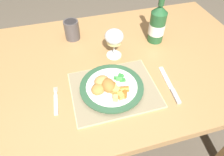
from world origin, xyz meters
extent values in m
plane|color=brown|center=(0.00, 0.00, 0.00)|extent=(6.00, 6.00, 0.00)
cube|color=#AD7F4C|center=(0.00, 0.00, 0.72)|extent=(1.40, 0.84, 0.04)
cube|color=#AD7F4C|center=(-0.64, 0.36, 0.35)|extent=(0.06, 0.06, 0.70)
cube|color=#AD7F4C|center=(0.64, 0.36, 0.35)|extent=(0.06, 0.06, 0.70)
cube|color=#CCB789|center=(-0.03, -0.17, 0.74)|extent=(0.34, 0.27, 0.01)
cube|color=gray|center=(-0.03, -0.17, 0.75)|extent=(0.33, 0.27, 0.00)
cylinder|color=white|center=(-0.04, -0.16, 0.75)|extent=(0.21, 0.21, 0.01)
cylinder|color=#2D5638|center=(-0.04, -0.16, 0.76)|extent=(0.25, 0.25, 0.01)
cylinder|color=white|center=(-0.04, -0.16, 0.77)|extent=(0.20, 0.20, 0.00)
ellipsoid|color=#B77F3D|center=(-0.09, -0.18, 0.78)|extent=(0.07, 0.07, 0.03)
ellipsoid|color=tan|center=(-0.07, -0.15, 0.79)|extent=(0.07, 0.06, 0.04)
ellipsoid|color=#A87033|center=(-0.05, -0.18, 0.79)|extent=(0.06, 0.07, 0.04)
cube|color=#338438|center=(0.01, -0.15, 0.77)|extent=(0.03, 0.02, 0.01)
cube|color=green|center=(0.01, -0.13, 0.77)|extent=(0.02, 0.02, 0.01)
cube|color=#338438|center=(0.01, -0.14, 0.78)|extent=(0.02, 0.02, 0.01)
cube|color=#338438|center=(0.01, -0.13, 0.78)|extent=(0.03, 0.03, 0.01)
cube|color=green|center=(0.01, -0.13, 0.77)|extent=(0.03, 0.03, 0.01)
cube|color=#338438|center=(0.01, -0.14, 0.77)|extent=(0.02, 0.01, 0.01)
cube|color=#338438|center=(-0.01, -0.14, 0.77)|extent=(0.02, 0.02, 0.01)
cube|color=#4CA84C|center=(0.00, -0.15, 0.78)|extent=(0.03, 0.02, 0.01)
cylinder|color=orange|center=(-0.03, -0.21, 0.78)|extent=(0.04, 0.04, 0.02)
cylinder|color=orange|center=(0.00, -0.22, 0.78)|extent=(0.04, 0.05, 0.02)
cylinder|color=orange|center=(-0.04, -0.17, 0.77)|extent=(0.04, 0.03, 0.02)
cylinder|color=orange|center=(0.00, -0.20, 0.78)|extent=(0.04, 0.03, 0.02)
cube|color=silver|center=(-0.26, -0.18, 0.74)|extent=(0.02, 0.09, 0.01)
cube|color=silver|center=(-0.25, -0.12, 0.74)|extent=(0.01, 0.02, 0.01)
cube|color=silver|center=(-0.24, -0.10, 0.74)|extent=(0.00, 0.02, 0.00)
cube|color=silver|center=(-0.25, -0.10, 0.74)|extent=(0.00, 0.02, 0.00)
cube|color=silver|center=(-0.25, -0.10, 0.74)|extent=(0.00, 0.02, 0.00)
cube|color=silver|center=(-0.26, -0.10, 0.74)|extent=(0.00, 0.02, 0.00)
cube|color=silver|center=(0.20, -0.16, 0.74)|extent=(0.03, 0.13, 0.00)
cube|color=#B2B2B7|center=(0.19, -0.26, 0.74)|extent=(0.02, 0.07, 0.01)
cylinder|color=silver|center=(0.03, 0.04, 0.74)|extent=(0.07, 0.07, 0.00)
cylinder|color=silver|center=(0.03, 0.04, 0.78)|extent=(0.01, 0.01, 0.07)
ellipsoid|color=silver|center=(0.03, 0.04, 0.85)|extent=(0.08, 0.08, 0.06)
cylinder|color=#E0D684|center=(0.03, 0.04, 0.83)|extent=(0.07, 0.07, 0.03)
cylinder|color=#23562D|center=(0.27, 0.10, 0.82)|extent=(0.08, 0.08, 0.15)
cone|color=#23562D|center=(0.27, 0.10, 0.91)|extent=(0.08, 0.08, 0.03)
cylinder|color=white|center=(0.27, 0.10, 0.81)|extent=(0.08, 0.08, 0.05)
cube|color=gold|center=(-0.04, -0.20, 0.78)|extent=(0.03, 0.03, 0.03)
cube|color=#DBB256|center=(-0.03, -0.20, 0.78)|extent=(0.03, 0.03, 0.03)
cube|color=#DBB256|center=(-0.03, -0.20, 0.78)|extent=(0.04, 0.04, 0.03)
cube|color=gold|center=(-0.02, -0.23, 0.78)|extent=(0.02, 0.03, 0.02)
cube|color=#E5BC66|center=(-0.04, -0.23, 0.78)|extent=(0.02, 0.03, 0.02)
cylinder|color=#4C4747|center=(-0.13, 0.23, 0.79)|extent=(0.07, 0.07, 0.10)
cylinder|color=#2A2727|center=(-0.13, 0.23, 0.83)|extent=(0.06, 0.06, 0.01)
camera|label=1|loc=(-0.17, -0.65, 1.35)|focal=32.00mm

